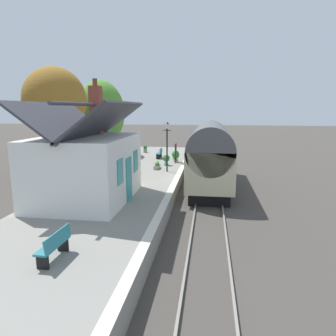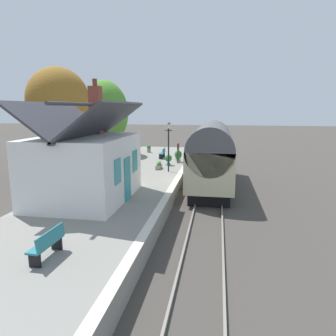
{
  "view_description": "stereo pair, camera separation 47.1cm",
  "coord_description": "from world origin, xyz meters",
  "px_view_note": "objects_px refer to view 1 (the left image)",
  "views": [
    {
      "loc": [
        -18.64,
        -0.86,
        5.27
      ],
      "look_at": [
        -1.47,
        1.5,
        1.88
      ],
      "focal_mm": 32.76,
      "sensor_mm": 36.0,
      "label": 1
    },
    {
      "loc": [
        -18.57,
        -1.33,
        5.27
      ],
      "look_at": [
        -1.47,
        1.5,
        1.88
      ],
      "focal_mm": 32.76,
      "sensor_mm": 36.0,
      "label": 2
    }
  ],
  "objects_px": {
    "planter_by_door": "(104,168)",
    "planter_bench_right": "(166,160)",
    "lamp_post_platform": "(167,137)",
    "planter_edge_near": "(176,156)",
    "train": "(210,154)",
    "planter_under_sign": "(145,149)",
    "bench_mid_platform": "(55,245)",
    "planter_edge_far": "(174,155)",
    "planter_bench_left": "(157,165)",
    "tree_far_right": "(55,100)",
    "station_building": "(87,166)",
    "station_sign_board": "(176,148)",
    "bench_near_building": "(160,153)",
    "tree_mid_background": "(101,113)"
  },
  "relations": [
    {
      "from": "planter_bench_right",
      "to": "planter_bench_left",
      "type": "height_order",
      "value": "planter_bench_right"
    },
    {
      "from": "planter_edge_far",
      "to": "station_sign_board",
      "type": "bearing_deg",
      "value": -168.83
    },
    {
      "from": "bench_mid_platform",
      "to": "planter_under_sign",
      "type": "height_order",
      "value": "bench_mid_platform"
    },
    {
      "from": "bench_mid_platform",
      "to": "planter_bench_left",
      "type": "bearing_deg",
      "value": -2.41
    },
    {
      "from": "tree_mid_background",
      "to": "planter_edge_near",
      "type": "bearing_deg",
      "value": -113.34
    },
    {
      "from": "train",
      "to": "planter_edge_far",
      "type": "xyz_separation_m",
      "value": [
        5.6,
        3.1,
        -0.99
      ]
    },
    {
      "from": "planter_edge_far",
      "to": "lamp_post_platform",
      "type": "distance_m",
      "value": 5.62
    },
    {
      "from": "bench_near_building",
      "to": "planter_bench_left",
      "type": "xyz_separation_m",
      "value": [
        -4.82,
        -0.59,
        -0.21
      ]
    },
    {
      "from": "planter_bench_right",
      "to": "lamp_post_platform",
      "type": "bearing_deg",
      "value": -170.43
    },
    {
      "from": "planter_by_door",
      "to": "bench_mid_platform",
      "type": "bearing_deg",
      "value": -167.39
    },
    {
      "from": "planter_edge_far",
      "to": "planter_bench_right",
      "type": "bearing_deg",
      "value": 174.14
    },
    {
      "from": "bench_mid_platform",
      "to": "planter_edge_far",
      "type": "distance_m",
      "value": 18.39
    },
    {
      "from": "station_building",
      "to": "tree_far_right",
      "type": "bearing_deg",
      "value": 34.67
    },
    {
      "from": "train",
      "to": "bench_mid_platform",
      "type": "distance_m",
      "value": 13.53
    },
    {
      "from": "planter_by_door",
      "to": "planter_edge_near",
      "type": "distance_m",
      "value": 7.05
    },
    {
      "from": "bench_near_building",
      "to": "bench_mid_platform",
      "type": "xyz_separation_m",
      "value": [
        -18.88,
        0.0,
        0.0
      ]
    },
    {
      "from": "planter_bench_right",
      "to": "planter_by_door",
      "type": "bearing_deg",
      "value": 137.89
    },
    {
      "from": "planter_edge_near",
      "to": "lamp_post_platform",
      "type": "relative_size",
      "value": 0.28
    },
    {
      "from": "train",
      "to": "station_sign_board",
      "type": "bearing_deg",
      "value": 34.91
    },
    {
      "from": "bench_mid_platform",
      "to": "planter_under_sign",
      "type": "distance_m",
      "value": 22.29
    },
    {
      "from": "bench_near_building",
      "to": "planter_edge_far",
      "type": "bearing_deg",
      "value": -111.5
    },
    {
      "from": "tree_far_right",
      "to": "bench_mid_platform",
      "type": "bearing_deg",
      "value": -153.32
    },
    {
      "from": "planter_by_door",
      "to": "planter_edge_near",
      "type": "bearing_deg",
      "value": -36.61
    },
    {
      "from": "lamp_post_platform",
      "to": "planter_bench_left",
      "type": "bearing_deg",
      "value": 43.45
    },
    {
      "from": "planter_by_door",
      "to": "planter_under_sign",
      "type": "height_order",
      "value": "planter_by_door"
    },
    {
      "from": "tree_far_right",
      "to": "bench_near_building",
      "type": "bearing_deg",
      "value": -57.79
    },
    {
      "from": "bench_near_building",
      "to": "planter_bench_right",
      "type": "xyz_separation_m",
      "value": [
        -3.37,
        -1.07,
        -0.03
      ]
    },
    {
      "from": "planter_edge_far",
      "to": "station_building",
      "type": "bearing_deg",
      "value": 167.26
    },
    {
      "from": "bench_near_building",
      "to": "bench_mid_platform",
      "type": "bearing_deg",
      "value": 179.99
    },
    {
      "from": "tree_far_right",
      "to": "tree_mid_background",
      "type": "bearing_deg",
      "value": -12.72
    },
    {
      "from": "train",
      "to": "planter_bench_left",
      "type": "height_order",
      "value": "train"
    },
    {
      "from": "bench_mid_platform",
      "to": "lamp_post_platform",
      "type": "bearing_deg",
      "value": -6.4
    },
    {
      "from": "planter_bench_left",
      "to": "tree_mid_background",
      "type": "bearing_deg",
      "value": 45.55
    },
    {
      "from": "planter_bench_right",
      "to": "station_sign_board",
      "type": "xyz_separation_m",
      "value": [
        1.21,
        -0.61,
        0.75
      ]
    },
    {
      "from": "planter_by_door",
      "to": "planter_bench_right",
      "type": "bearing_deg",
      "value": -42.11
    },
    {
      "from": "bench_near_building",
      "to": "tree_far_right",
      "type": "xyz_separation_m",
      "value": [
        -4.54,
        7.21,
        4.5
      ]
    },
    {
      "from": "train",
      "to": "planter_edge_near",
      "type": "bearing_deg",
      "value": 32.69
    },
    {
      "from": "lamp_post_platform",
      "to": "planter_bench_right",
      "type": "bearing_deg",
      "value": 9.57
    },
    {
      "from": "planter_edge_near",
      "to": "planter_by_door",
      "type": "bearing_deg",
      "value": 143.39
    },
    {
      "from": "planter_bench_right",
      "to": "tree_far_right",
      "type": "xyz_separation_m",
      "value": [
        -1.17,
        8.27,
        4.54
      ]
    },
    {
      "from": "station_building",
      "to": "station_sign_board",
      "type": "height_order",
      "value": "station_building"
    },
    {
      "from": "planter_bench_right",
      "to": "station_sign_board",
      "type": "height_order",
      "value": "station_sign_board"
    },
    {
      "from": "planter_bench_left",
      "to": "planter_edge_near",
      "type": "height_order",
      "value": "planter_edge_near"
    },
    {
      "from": "train",
      "to": "planter_under_sign",
      "type": "relative_size",
      "value": 13.47
    },
    {
      "from": "station_sign_board",
      "to": "tree_mid_background",
      "type": "bearing_deg",
      "value": 64.14
    },
    {
      "from": "bench_near_building",
      "to": "tree_far_right",
      "type": "relative_size",
      "value": 0.17
    },
    {
      "from": "bench_near_building",
      "to": "station_sign_board",
      "type": "distance_m",
      "value": 2.83
    },
    {
      "from": "planter_bench_left",
      "to": "planter_under_sign",
      "type": "height_order",
      "value": "planter_under_sign"
    },
    {
      "from": "station_sign_board",
      "to": "tree_mid_background",
      "type": "height_order",
      "value": "tree_mid_background"
    },
    {
      "from": "planter_bench_left",
      "to": "tree_far_right",
      "type": "height_order",
      "value": "tree_far_right"
    }
  ]
}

